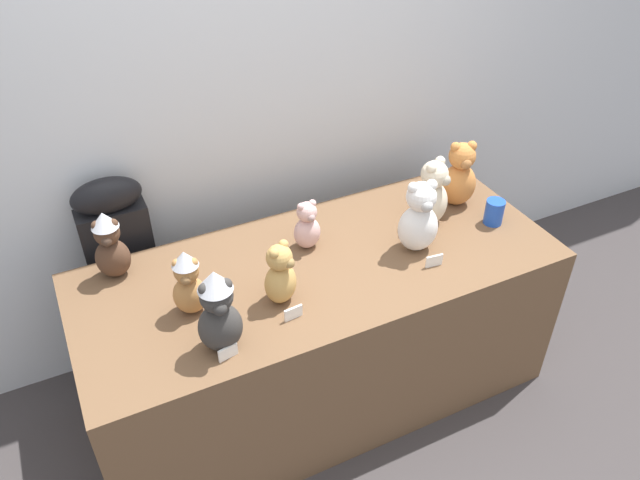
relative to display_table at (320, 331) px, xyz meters
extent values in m
plane|color=#3D3838|center=(0.00, -0.25, -0.37)|extent=(10.00, 10.00, 0.00)
cube|color=silver|center=(0.00, 0.65, 0.93)|extent=(7.00, 0.08, 2.60)
cube|color=brown|center=(0.00, 0.00, 0.00)|extent=(1.91, 0.79, 0.73)
cube|color=black|center=(-0.68, 0.53, 0.07)|extent=(0.28, 0.12, 0.88)
ellipsoid|color=black|center=(-0.68, 0.53, 0.58)|extent=(0.28, 0.12, 0.15)
ellipsoid|color=tan|center=(-0.22, -0.12, 0.45)|extent=(0.17, 0.16, 0.16)
sphere|color=tan|center=(-0.22, -0.12, 0.56)|extent=(0.10, 0.10, 0.10)
sphere|color=tan|center=(-0.24, -0.14, 0.60)|extent=(0.04, 0.04, 0.04)
sphere|color=tan|center=(-0.19, -0.10, 0.60)|extent=(0.04, 0.04, 0.04)
sphere|color=olive|center=(-0.19, -0.15, 0.56)|extent=(0.04, 0.04, 0.04)
ellipsoid|color=white|center=(0.40, -0.07, 0.47)|extent=(0.18, 0.16, 0.20)
sphere|color=white|center=(0.40, -0.07, 0.61)|extent=(0.12, 0.12, 0.12)
sphere|color=white|center=(0.36, -0.07, 0.66)|extent=(0.04, 0.04, 0.04)
sphere|color=white|center=(0.43, -0.08, 0.66)|extent=(0.04, 0.04, 0.04)
sphere|color=#B4B3AF|center=(0.39, -0.12, 0.60)|extent=(0.05, 0.05, 0.05)
ellipsoid|color=#4C3323|center=(-0.73, 0.29, 0.45)|extent=(0.15, 0.14, 0.16)
sphere|color=#4C3323|center=(-0.73, 0.29, 0.57)|extent=(0.10, 0.10, 0.10)
sphere|color=#4C3323|center=(-0.76, 0.30, 0.60)|extent=(0.04, 0.04, 0.04)
sphere|color=#4C3323|center=(-0.70, 0.28, 0.60)|extent=(0.04, 0.04, 0.04)
sphere|color=#412E23|center=(-0.74, 0.25, 0.56)|extent=(0.04, 0.04, 0.04)
cone|color=silver|center=(-0.73, 0.29, 0.62)|extent=(0.10, 0.10, 0.06)
ellipsoid|color=#383533|center=(-0.49, -0.25, 0.46)|extent=(0.16, 0.14, 0.18)
sphere|color=#383533|center=(-0.49, -0.25, 0.59)|extent=(0.11, 0.11, 0.11)
sphere|color=#383533|center=(-0.52, -0.25, 0.64)|extent=(0.04, 0.04, 0.04)
sphere|color=#383533|center=(-0.45, -0.26, 0.64)|extent=(0.04, 0.04, 0.04)
sphere|color=#32302E|center=(-0.49, -0.30, 0.58)|extent=(0.05, 0.05, 0.05)
cone|color=silver|center=(-0.49, -0.25, 0.66)|extent=(0.11, 0.11, 0.07)
ellipsoid|color=beige|center=(0.01, 0.13, 0.43)|extent=(0.12, 0.10, 0.14)
sphere|color=beige|center=(0.01, 0.13, 0.54)|extent=(0.08, 0.08, 0.08)
sphere|color=beige|center=(-0.02, 0.13, 0.57)|extent=(0.03, 0.03, 0.03)
sphere|color=beige|center=(0.03, 0.13, 0.57)|extent=(0.03, 0.03, 0.03)
sphere|color=#A88783|center=(0.01, 0.09, 0.53)|extent=(0.03, 0.03, 0.03)
ellipsoid|color=#D17F3D|center=(0.74, 0.13, 0.46)|extent=(0.19, 0.17, 0.19)
sphere|color=#D17F3D|center=(0.74, 0.13, 0.61)|extent=(0.12, 0.12, 0.12)
sphere|color=#D17F3D|center=(0.70, 0.14, 0.65)|extent=(0.04, 0.04, 0.04)
sphere|color=#D17F3D|center=(0.77, 0.12, 0.65)|extent=(0.04, 0.04, 0.04)
sphere|color=#A06536|center=(0.72, 0.08, 0.60)|extent=(0.05, 0.05, 0.05)
ellipsoid|color=#B27A42|center=(-0.53, -0.03, 0.44)|extent=(0.15, 0.14, 0.15)
sphere|color=#B27A42|center=(-0.53, -0.03, 0.55)|extent=(0.09, 0.09, 0.09)
sphere|color=#B27A42|center=(-0.55, -0.02, 0.59)|extent=(0.03, 0.03, 0.03)
sphere|color=#B27A42|center=(-0.50, -0.04, 0.59)|extent=(0.03, 0.03, 0.03)
sphere|color=olive|center=(-0.54, -0.07, 0.54)|extent=(0.04, 0.04, 0.04)
cone|color=silver|center=(-0.53, -0.03, 0.60)|extent=(0.09, 0.09, 0.06)
ellipsoid|color=beige|center=(0.55, 0.06, 0.46)|extent=(0.20, 0.19, 0.19)
sphere|color=beige|center=(0.55, 0.06, 0.60)|extent=(0.11, 0.11, 0.11)
sphere|color=beige|center=(0.52, 0.04, 0.65)|extent=(0.04, 0.04, 0.04)
sphere|color=beige|center=(0.58, 0.07, 0.65)|extent=(0.04, 0.04, 0.04)
sphere|color=#ABA08A|center=(0.57, 0.01, 0.59)|extent=(0.05, 0.05, 0.05)
cylinder|color=blue|center=(0.79, -0.07, 0.42)|extent=(0.08, 0.08, 0.11)
cube|color=white|center=(-0.22, -0.23, 0.39)|extent=(0.07, 0.01, 0.05)
cube|color=white|center=(0.40, -0.20, 0.39)|extent=(0.07, 0.02, 0.05)
cube|color=white|center=(-0.49, -0.31, 0.39)|extent=(0.07, 0.02, 0.05)
camera|label=1|loc=(-0.83, -1.70, 1.91)|focal=34.84mm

